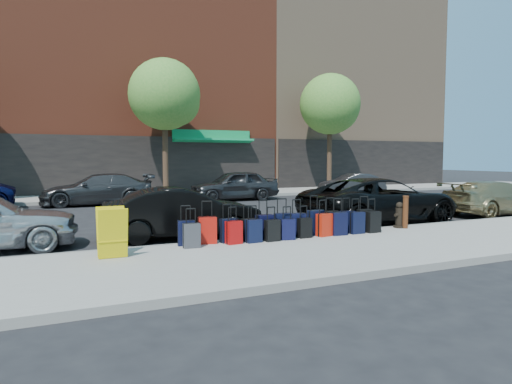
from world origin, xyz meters
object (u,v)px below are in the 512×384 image
fire_hydrant (399,216)px  bollard (405,212)px  suitcase_front_5 (283,225)px  display_rack (112,233)px  car_near_3 (495,198)px  car_far_1 (98,189)px  tree_center (167,97)px  tree_right (332,106)px  car_near_1 (183,213)px  car_near_2 (380,201)px  car_far_3 (352,184)px  car_far_2 (234,185)px

fire_hydrant → bollard: size_ratio=0.80×
suitcase_front_5 → fire_hydrant: size_ratio=1.34×
fire_hydrant → display_rack: bearing=172.9°
car_near_3 → car_far_1: car_far_1 is taller
display_rack → fire_hydrant: bearing=5.7°
fire_hydrant → tree_center: bearing=90.9°
tree_center → tree_right: same height
bollard → car_near_3: (6.10, 1.84, 0.02)m
car_near_1 → car_near_2: car_near_2 is taller
display_rack → car_far_3: size_ratio=0.27×
tree_right → fire_hydrant: (-7.31, -14.27, -4.92)m
bollard → car_far_2: 11.50m
tree_right → suitcase_front_5: 18.82m
car_near_1 → car_far_2: bearing=-24.4°
fire_hydrant → car_near_1: size_ratio=0.18×
car_near_3 → car_far_3: (0.55, 9.62, -0.02)m
suitcase_front_5 → car_far_2: 11.85m
tree_center → bollard: 15.55m
display_rack → car_far_1: size_ratio=0.20×
fire_hydrant → car_near_1: bearing=152.3°
tree_right → fire_hydrant: tree_right is taller
suitcase_front_5 → car_near_3: size_ratio=0.22×
display_rack → car_far_1: 12.40m
car_far_1 → suitcase_front_5: bearing=18.8°
car_near_3 → car_far_1: bearing=52.5°
display_rack → car_near_1: (2.13, 2.34, 0.03)m
suitcase_front_5 → car_near_2: (4.53, 1.73, 0.29)m
tree_right → bollard: tree_right is taller
display_rack → car_far_3: (14.74, 11.93, -0.02)m
display_rack → car_near_1: car_near_1 is taller
car_far_1 → tree_right: bearing=103.5°
tree_right → fire_hydrant: bearing=-117.1°
car_far_3 → tree_right: bearing=176.4°
car_near_1 → tree_center: bearing=-7.5°
suitcase_front_5 → car_far_1: 12.23m
suitcase_front_5 → car_near_1: car_near_1 is taller
tree_right → car_near_2: (-6.62, -12.60, -4.66)m
car_near_3 → display_rack: bearing=99.0°
tree_right → bollard: 16.85m
suitcase_front_5 → fire_hydrant: 3.83m
bollard → car_near_1: 6.24m
suitcase_front_5 → car_far_3: bearing=55.1°
bollard → car_near_2: size_ratio=0.17×
tree_center → car_near_1: (-2.70, -12.57, -4.73)m
car_near_2 → car_near_3: bearing=-92.0°
tree_center → tree_right: size_ratio=1.00×
fire_hydrant → car_far_1: (-7.07, 11.73, 0.22)m
car_near_2 → car_near_3: 5.47m
car_near_1 → car_far_1: 10.10m
fire_hydrant → bollard: bollard is taller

